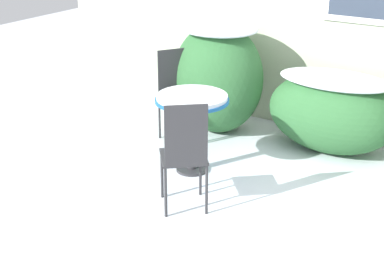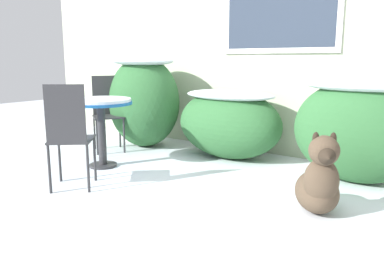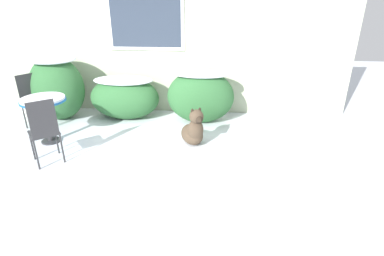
% 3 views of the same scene
% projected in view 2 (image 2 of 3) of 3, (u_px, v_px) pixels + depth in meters
% --- Properties ---
extents(ground_plane, '(16.00, 16.00, 0.00)m').
position_uv_depth(ground_plane, '(148.00, 206.00, 3.00)').
color(ground_plane, silver).
extents(house_wall, '(8.00, 0.10, 3.20)m').
position_uv_depth(house_wall, '(271.00, 20.00, 4.46)').
color(house_wall, '#B2BC9E').
rests_on(house_wall, ground_plane).
extents(shrub_left, '(1.00, 0.88, 1.20)m').
position_uv_depth(shrub_left, '(144.00, 99.00, 5.00)').
color(shrub_left, '#2D6033').
rests_on(shrub_left, ground_plane).
extents(shrub_middle, '(1.31, 0.78, 0.81)m').
position_uv_depth(shrub_middle, '(229.00, 121.00, 4.41)').
color(shrub_middle, '#2D6033').
rests_on(shrub_middle, ground_plane).
extents(shrub_right, '(1.22, 0.68, 0.98)m').
position_uv_depth(shrub_right, '(359.00, 128.00, 3.51)').
color(shrub_right, '#2D6033').
rests_on(shrub_right, ground_plane).
extents(patio_table, '(0.67, 0.67, 0.75)m').
position_uv_depth(patio_table, '(101.00, 111.00, 4.02)').
color(patio_table, '#2D2D30').
rests_on(patio_table, ground_plane).
extents(patio_chair_near_table, '(0.51, 0.51, 0.96)m').
position_uv_depth(patio_chair_near_table, '(107.00, 110.00, 4.81)').
color(patio_chair_near_table, '#2D2D30').
rests_on(patio_chair_near_table, ground_plane).
extents(patio_chair_far_side, '(0.52, 0.52, 0.96)m').
position_uv_depth(patio_chair_far_side, '(69.00, 133.00, 3.30)').
color(patio_chair_far_side, '#2D2D30').
rests_on(patio_chair_far_side, ground_plane).
extents(dog, '(0.51, 0.65, 0.65)m').
position_uv_depth(dog, '(319.00, 184.00, 2.81)').
color(dog, '#4C3D2D').
rests_on(dog, ground_plane).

